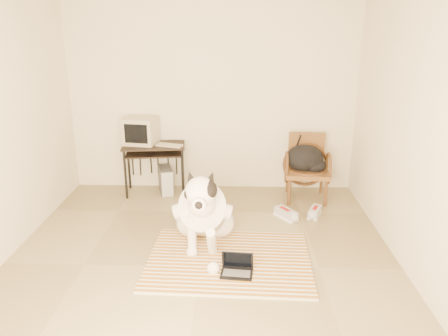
{
  "coord_description": "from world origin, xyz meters",
  "views": [
    {
      "loc": [
        0.34,
        -3.81,
        2.31
      ],
      "look_at": [
        0.22,
        0.54,
        0.86
      ],
      "focal_mm": 35.0,
      "sensor_mm": 36.0,
      "label": 1
    }
  ],
  "objects_px": {
    "pc_tower": "(166,180)",
    "rattan_chair": "(307,167)",
    "crt_monitor": "(141,131)",
    "computer_desk": "(154,152)",
    "dog": "(204,212)",
    "laptop": "(237,268)",
    "backpack": "(306,160)"
  },
  "relations": [
    {
      "from": "laptop",
      "to": "crt_monitor",
      "type": "relative_size",
      "value": 0.69
    },
    {
      "from": "computer_desk",
      "to": "pc_tower",
      "type": "height_order",
      "value": "computer_desk"
    },
    {
      "from": "laptop",
      "to": "pc_tower",
      "type": "relative_size",
      "value": 0.76
    },
    {
      "from": "rattan_chair",
      "to": "backpack",
      "type": "bearing_deg",
      "value": -105.58
    },
    {
      "from": "dog",
      "to": "pc_tower",
      "type": "distance_m",
      "value": 1.67
    },
    {
      "from": "computer_desk",
      "to": "rattan_chair",
      "type": "distance_m",
      "value": 2.11
    },
    {
      "from": "crt_monitor",
      "to": "rattan_chair",
      "type": "distance_m",
      "value": 2.33
    },
    {
      "from": "computer_desk",
      "to": "rattan_chair",
      "type": "xyz_separation_m",
      "value": [
        2.1,
        -0.11,
        -0.17
      ]
    },
    {
      "from": "laptop",
      "to": "computer_desk",
      "type": "relative_size",
      "value": 0.36
    },
    {
      "from": "laptop",
      "to": "rattan_chair",
      "type": "distance_m",
      "value": 2.23
    },
    {
      "from": "crt_monitor",
      "to": "pc_tower",
      "type": "relative_size",
      "value": 1.1
    },
    {
      "from": "laptop",
      "to": "backpack",
      "type": "distance_m",
      "value": 2.18
    },
    {
      "from": "pc_tower",
      "to": "laptop",
      "type": "bearing_deg",
      "value": -64.35
    },
    {
      "from": "computer_desk",
      "to": "crt_monitor",
      "type": "xyz_separation_m",
      "value": [
        -0.17,
        0.07,
        0.28
      ]
    },
    {
      "from": "crt_monitor",
      "to": "backpack",
      "type": "height_order",
      "value": "crt_monitor"
    },
    {
      "from": "computer_desk",
      "to": "backpack",
      "type": "xyz_separation_m",
      "value": [
        2.08,
        -0.2,
        -0.04
      ]
    },
    {
      "from": "dog",
      "to": "pc_tower",
      "type": "relative_size",
      "value": 3.17
    },
    {
      "from": "computer_desk",
      "to": "rattan_chair",
      "type": "relative_size",
      "value": 1.03
    },
    {
      "from": "dog",
      "to": "crt_monitor",
      "type": "distance_m",
      "value": 1.93
    },
    {
      "from": "dog",
      "to": "laptop",
      "type": "relative_size",
      "value": 4.17
    },
    {
      "from": "rattan_chair",
      "to": "backpack",
      "type": "relative_size",
      "value": 1.65
    },
    {
      "from": "pc_tower",
      "to": "rattan_chair",
      "type": "height_order",
      "value": "rattan_chair"
    },
    {
      "from": "dog",
      "to": "laptop",
      "type": "bearing_deg",
      "value": -58.6
    },
    {
      "from": "dog",
      "to": "rattan_chair",
      "type": "height_order",
      "value": "dog"
    },
    {
      "from": "laptop",
      "to": "pc_tower",
      "type": "height_order",
      "value": "pc_tower"
    },
    {
      "from": "laptop",
      "to": "crt_monitor",
      "type": "bearing_deg",
      "value": 121.55
    },
    {
      "from": "pc_tower",
      "to": "dog",
      "type": "bearing_deg",
      "value": -66.73
    },
    {
      "from": "crt_monitor",
      "to": "computer_desk",
      "type": "bearing_deg",
      "value": -20.94
    },
    {
      "from": "dog",
      "to": "rattan_chair",
      "type": "relative_size",
      "value": 1.55
    },
    {
      "from": "computer_desk",
      "to": "crt_monitor",
      "type": "height_order",
      "value": "crt_monitor"
    },
    {
      "from": "computer_desk",
      "to": "backpack",
      "type": "height_order",
      "value": "backpack"
    },
    {
      "from": "pc_tower",
      "to": "rattan_chair",
      "type": "relative_size",
      "value": 0.49
    }
  ]
}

